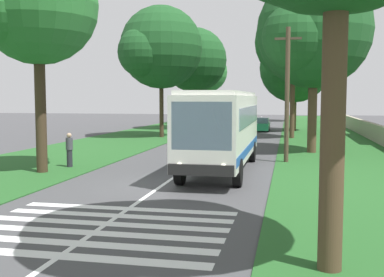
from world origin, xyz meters
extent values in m
plane|color=#424244|center=(0.00, 0.00, 0.00)|extent=(160.00, 160.00, 0.00)
cube|color=#235623|center=(15.00, 8.20, 0.02)|extent=(120.00, 8.00, 0.04)
cube|color=#235623|center=(15.00, -8.20, 0.02)|extent=(120.00, 8.00, 0.04)
cube|color=silver|center=(15.00, 0.00, 0.00)|extent=(110.00, 0.16, 0.01)
cube|color=silver|center=(4.10, -1.80, 2.10)|extent=(11.00, 2.50, 2.90)
cube|color=slate|center=(4.40, -1.80, 2.62)|extent=(9.68, 2.54, 0.85)
cube|color=slate|center=(-1.36, -1.80, 2.45)|extent=(0.08, 2.20, 1.74)
cube|color=#1E4C9E|center=(4.10, -1.80, 1.10)|extent=(10.78, 2.53, 0.36)
cube|color=silver|center=(4.10, -1.80, 3.64)|extent=(10.56, 2.30, 0.18)
cube|color=black|center=(-1.48, -1.80, 0.87)|extent=(0.16, 2.40, 0.40)
sphere|color=#F2EDCC|center=(-1.42, -1.00, 1.00)|extent=(0.24, 0.24, 0.24)
sphere|color=#F2EDCC|center=(-1.42, -2.60, 1.00)|extent=(0.24, 0.24, 0.24)
cylinder|color=black|center=(0.20, -0.65, 0.55)|extent=(1.10, 0.32, 1.10)
cylinder|color=black|center=(7.60, -0.65, 0.55)|extent=(1.10, 0.32, 1.10)
cylinder|color=black|center=(0.20, -2.95, 0.55)|extent=(1.10, 0.32, 1.10)
cylinder|color=black|center=(7.60, -2.95, 0.55)|extent=(1.10, 0.32, 1.10)
cube|color=silver|center=(-8.65, 0.00, 0.00)|extent=(0.45, 6.80, 0.01)
cube|color=silver|center=(-7.75, 0.00, 0.00)|extent=(0.45, 6.80, 0.01)
cube|color=silver|center=(-6.85, 0.00, 0.00)|extent=(0.45, 6.80, 0.01)
cube|color=silver|center=(-5.95, 0.00, 0.00)|extent=(0.45, 6.80, 0.01)
cube|color=silver|center=(-5.05, 0.00, 0.00)|extent=(0.45, 6.80, 0.01)
cube|color=silver|center=(-4.15, 0.00, 0.00)|extent=(0.45, 6.80, 0.01)
cube|color=navy|center=(22.56, 1.56, 0.53)|extent=(4.30, 1.75, 0.70)
cube|color=slate|center=(22.46, 1.56, 1.15)|extent=(2.00, 1.61, 0.55)
cylinder|color=black|center=(21.21, 2.34, 0.32)|extent=(0.64, 0.22, 0.64)
cylinder|color=black|center=(23.91, 2.34, 0.32)|extent=(0.64, 0.22, 0.64)
cylinder|color=black|center=(21.21, 0.78, 0.32)|extent=(0.64, 0.22, 0.64)
cylinder|color=black|center=(23.91, 0.78, 0.32)|extent=(0.64, 0.22, 0.64)
cube|color=#145933|center=(31.38, -2.02, 0.53)|extent=(4.30, 1.75, 0.70)
cube|color=slate|center=(31.28, -2.02, 1.15)|extent=(2.00, 1.61, 0.55)
cylinder|color=black|center=(30.03, -1.24, 0.32)|extent=(0.64, 0.22, 0.64)
cylinder|color=black|center=(32.73, -1.24, 0.32)|extent=(0.64, 0.22, 0.64)
cylinder|color=black|center=(30.03, -2.80, 0.32)|extent=(0.64, 0.22, 0.64)
cylinder|color=black|center=(32.73, -2.80, 0.32)|extent=(0.64, 0.22, 0.64)
cube|color=#B7A893|center=(37.01, 1.51, 0.53)|extent=(4.30, 1.75, 0.70)
cube|color=slate|center=(36.91, 1.51, 1.15)|extent=(2.00, 1.61, 0.55)
cylinder|color=black|center=(35.66, 2.29, 0.32)|extent=(0.64, 0.22, 0.64)
cylinder|color=black|center=(38.36, 2.29, 0.32)|extent=(0.64, 0.22, 0.64)
cylinder|color=black|center=(35.66, 0.73, 0.32)|extent=(0.64, 0.22, 0.64)
cylinder|color=black|center=(38.36, 0.73, 0.32)|extent=(0.64, 0.22, 0.64)
cube|color=navy|center=(45.61, 1.82, 0.53)|extent=(4.30, 1.75, 0.70)
cube|color=slate|center=(45.51, 1.82, 1.15)|extent=(2.00, 1.61, 0.55)
cylinder|color=black|center=(44.26, 2.60, 0.32)|extent=(0.64, 0.22, 0.64)
cylinder|color=black|center=(46.96, 2.60, 0.32)|extent=(0.64, 0.22, 0.64)
cylinder|color=black|center=(44.26, 1.04, 0.32)|extent=(0.64, 0.22, 0.64)
cylinder|color=black|center=(46.96, 1.04, 0.32)|extent=(0.64, 0.22, 0.64)
cylinder|color=#4C3826|center=(42.96, 5.62, 2.71)|extent=(0.40, 0.40, 5.34)
sphere|color=#286B2D|center=(42.96, 5.62, 6.82)|extent=(5.25, 5.25, 5.25)
sphere|color=#286B2D|center=(44.53, 5.62, 6.43)|extent=(3.23, 3.23, 3.23)
sphere|color=#286B2D|center=(41.65, 6.41, 6.43)|extent=(3.14, 3.14, 3.14)
cylinder|color=#4C3826|center=(33.22, 5.35, 2.84)|extent=(0.47, 0.47, 5.61)
sphere|color=#19471E|center=(33.22, 5.35, 7.58)|extent=(7.04, 7.04, 7.04)
sphere|color=#19471E|center=(35.33, 5.35, 7.06)|extent=(4.96, 4.96, 4.96)
sphere|color=#19471E|center=(31.46, 6.40, 7.06)|extent=(4.50, 4.50, 4.50)
cylinder|color=#3D2D1E|center=(1.80, 6.25, 3.10)|extent=(0.50, 0.50, 6.11)
sphere|color=#286B2D|center=(1.80, 6.25, 7.64)|extent=(5.41, 5.41, 5.41)
sphere|color=#286B2D|center=(3.42, 6.25, 7.23)|extent=(3.60, 3.60, 3.60)
sphere|color=#286B2D|center=(0.44, 7.06, 7.23)|extent=(3.14, 3.14, 3.14)
cylinder|color=#3D2D1E|center=(21.82, 6.01, 2.94)|extent=(0.36, 0.36, 5.80)
sphere|color=#19471E|center=(21.82, 6.01, 7.79)|extent=(7.11, 7.11, 7.11)
sphere|color=#19471E|center=(23.95, 6.01, 7.26)|extent=(5.24, 5.24, 5.24)
sphere|color=#19471E|center=(20.04, 7.08, 7.26)|extent=(4.25, 4.25, 4.25)
cylinder|color=#4C3826|center=(-8.42, -5.70, 3.27)|extent=(0.48, 0.48, 6.46)
cylinder|color=brown|center=(53.21, -5.22, 2.66)|extent=(0.39, 0.39, 5.24)
sphere|color=#286B2D|center=(53.21, -5.22, 7.08)|extent=(6.53, 6.53, 6.53)
sphere|color=#286B2D|center=(55.17, -5.22, 6.59)|extent=(3.98, 3.98, 3.98)
sphere|color=#286B2D|center=(51.58, -4.24, 6.59)|extent=(4.24, 4.24, 4.24)
cylinder|color=brown|center=(32.24, -5.38, 2.32)|extent=(0.49, 0.49, 4.55)
sphere|color=#1E5623|center=(32.24, -5.38, 6.57)|extent=(7.20, 7.20, 7.20)
sphere|color=#1E5623|center=(34.41, -5.38, 6.03)|extent=(4.00, 4.00, 4.00)
sphere|color=#1E5623|center=(30.44, -4.30, 6.03)|extent=(4.52, 4.52, 4.52)
cylinder|color=#4C3826|center=(12.41, -6.29, 2.83)|extent=(0.56, 0.56, 5.57)
sphere|color=#19471E|center=(12.41, -6.29, 7.55)|extent=(7.05, 7.05, 7.05)
sphere|color=#19471E|center=(14.53, -6.29, 7.02)|extent=(4.36, 4.36, 4.36)
sphere|color=#19471E|center=(10.65, -5.23, 7.02)|extent=(4.06, 4.06, 4.06)
cylinder|color=#4C3826|center=(23.09, -5.13, 3.22)|extent=(0.41, 0.41, 6.36)
sphere|color=#1E5623|center=(23.09, -5.13, 8.18)|extent=(6.46, 6.46, 6.46)
sphere|color=#1E5623|center=(25.03, -5.13, 7.69)|extent=(4.06, 4.06, 4.06)
sphere|color=#1E5623|center=(21.47, -4.16, 7.69)|extent=(3.59, 3.59, 3.59)
cylinder|color=#473828|center=(7.64, -4.75, 3.60)|extent=(0.24, 0.24, 7.11)
cube|color=#3D3326|center=(7.64, -4.75, 6.55)|extent=(0.12, 1.40, 0.12)
cube|color=#9E937F|center=(20.00, -11.60, 0.71)|extent=(70.00, 0.40, 1.35)
cylinder|color=#26262D|center=(3.58, 5.75, 0.46)|extent=(0.28, 0.28, 0.85)
cylinder|color=#3F3F47|center=(3.58, 5.75, 1.19)|extent=(0.34, 0.34, 0.60)
sphere|color=tan|center=(3.58, 5.75, 1.61)|extent=(0.24, 0.24, 0.24)
camera|label=1|loc=(-17.93, -4.85, 3.45)|focal=44.19mm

